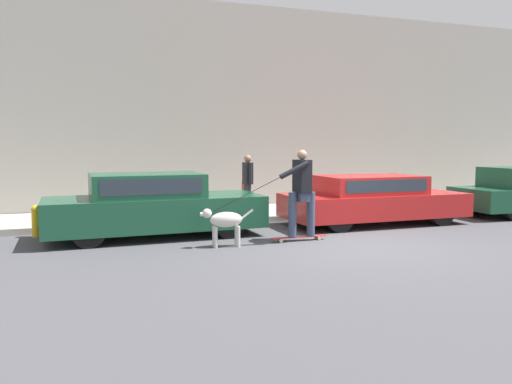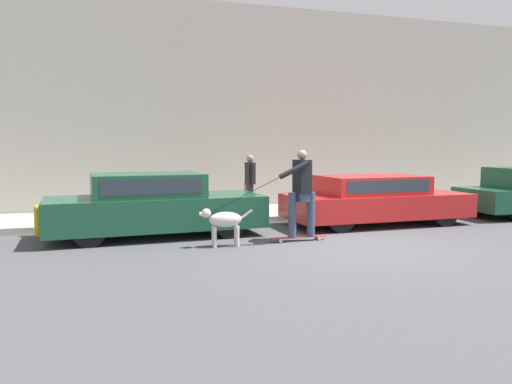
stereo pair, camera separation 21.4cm
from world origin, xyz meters
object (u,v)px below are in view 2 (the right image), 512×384
skateboarder (301,190)px  fire_hydrant (38,219)px  parked_car_0 (154,206)px  dog (224,221)px  pedestrian_with_bag (250,181)px  parked_car_1 (375,200)px

skateboarder → fire_hydrant: size_ratio=3.69×
parked_car_0 → skateboarder: size_ratio=1.81×
dog → pedestrian_with_bag: (1.51, 3.29, 0.49)m
dog → fire_hydrant: bearing=-29.2°
dog → pedestrian_with_bag: size_ratio=0.68×
skateboarder → pedestrian_with_bag: skateboarder is taller
pedestrian_with_bag → dog: bearing=-114.4°
dog → skateboarder: 1.66m
fire_hydrant → skateboarder: bearing=-23.2°
parked_car_1 → fire_hydrant: size_ratio=6.62×
skateboarder → pedestrian_with_bag: 3.22m
parked_car_0 → pedestrian_with_bag: bearing=33.1°
skateboarder → parked_car_1: bearing=-151.5°
parked_car_1 → pedestrian_with_bag: bearing=143.0°
parked_car_0 → parked_car_1: bearing=-2.1°
parked_car_1 → skateboarder: bearing=-151.7°
parked_car_0 → fire_hydrant: parked_car_0 is taller
parked_car_1 → fire_hydrant: (-7.42, 0.76, -0.24)m
parked_car_1 → dog: parked_car_1 is taller
parked_car_0 → fire_hydrant: 2.42m
skateboarder → dog: bearing=2.0°
parked_car_1 → dog: bearing=-161.1°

